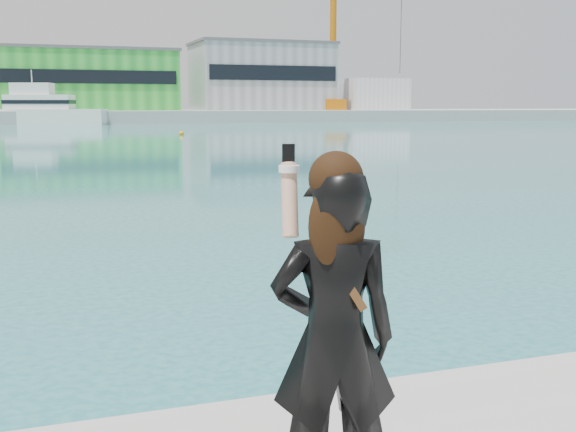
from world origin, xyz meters
The scene contains 9 objects.
far_quay centered at (0.00, 130.00, 1.00)m, with size 320.00×40.00×2.00m, color #9E9E99.
warehouse_green centered at (8.00, 127.98, 7.26)m, with size 30.60×16.36×10.50m.
warehouse_grey_right centered at (40.00, 127.98, 8.26)m, with size 25.50×15.35×12.50m.
ancillary_shed centered at (62.00, 126.00, 5.00)m, with size 12.00×10.00×6.00m, color silver.
dock_crane centered at (53.20, 122.00, 15.07)m, with size 23.00×4.00×24.00m.
flagpole_right centered at (22.09, 121.00, 6.54)m, with size 1.28×0.16×8.00m.
motor_yacht centered at (0.38, 111.32, 2.28)m, with size 17.99×9.89×8.10m.
buoy_near centered at (12.40, 66.84, 0.00)m, with size 0.50×0.50×0.50m, color orange.
woman centered at (-0.20, -0.49, 1.75)m, with size 0.74×0.59×1.89m.
Camera 1 is at (-1.61, -3.75, 2.88)m, focal length 45.00 mm.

